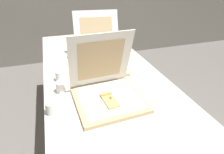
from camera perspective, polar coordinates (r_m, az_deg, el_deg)
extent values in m
cube|color=silver|center=(1.45, -2.77, 0.32)|extent=(0.85, 2.21, 0.03)
cylinder|color=gray|center=(2.50, -16.92, 2.55)|extent=(0.04, 0.04, 0.71)
cylinder|color=gray|center=(2.60, -1.12, 4.82)|extent=(0.04, 0.04, 0.71)
cube|color=tan|center=(1.15, -1.02, -6.74)|extent=(0.41, 0.41, 0.02)
cube|color=silver|center=(1.15, -0.90, -5.94)|extent=(0.36, 0.36, 0.00)
cube|color=white|center=(1.16, -3.41, 4.90)|extent=(0.39, 0.14, 0.37)
cube|color=tan|center=(1.16, -3.34, 4.87)|extent=(0.28, 0.10, 0.27)
cube|color=#E0B266|center=(1.11, -0.58, -7.14)|extent=(0.08, 0.14, 0.01)
cube|color=tan|center=(1.16, -1.85, -5.22)|extent=(0.07, 0.03, 0.02)
sphere|color=orange|center=(1.12, -0.38, -6.18)|extent=(0.02, 0.02, 0.02)
cube|color=tan|center=(1.55, -3.29, 3.36)|extent=(0.44, 0.44, 0.02)
cube|color=silver|center=(1.55, -3.39, 3.78)|extent=(0.39, 0.39, 0.00)
cube|color=white|center=(1.72, -4.62, 12.87)|extent=(0.40, 0.19, 0.37)
cube|color=tan|center=(1.72, -4.57, 12.76)|extent=(0.29, 0.13, 0.26)
cube|color=#EAC156|center=(1.49, -3.87, 3.05)|extent=(0.14, 0.15, 0.01)
cube|color=tan|center=(1.55, -2.99, 4.18)|extent=(0.07, 0.06, 0.02)
sphere|color=red|center=(1.47, -4.10, 2.94)|extent=(0.02, 0.02, 0.02)
cylinder|color=white|center=(1.10, -17.63, -8.78)|extent=(0.06, 0.06, 0.07)
cylinder|color=white|center=(1.27, -15.04, -2.88)|extent=(0.06, 0.06, 0.07)
cylinder|color=white|center=(1.40, -15.27, 0.31)|extent=(0.06, 0.06, 0.07)
cylinder|color=white|center=(1.74, -11.90, 6.57)|extent=(0.06, 0.06, 0.07)
cube|color=white|center=(0.93, 12.38, -19.28)|extent=(0.14, 0.14, 0.00)
cube|color=white|center=(0.92, 12.95, -19.59)|extent=(0.13, 0.13, 0.00)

